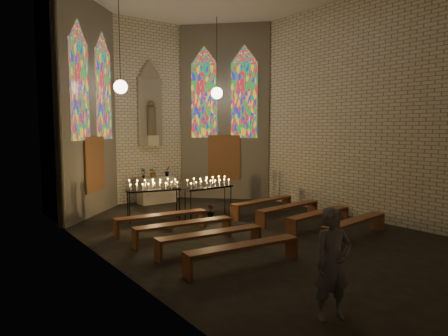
{
  "coord_description": "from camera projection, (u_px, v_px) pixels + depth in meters",
  "views": [
    {
      "loc": [
        -6.94,
        -8.36,
        2.86
      ],
      "look_at": [
        -0.24,
        0.73,
        1.75
      ],
      "focal_mm": 32.0,
      "sensor_mm": 36.0,
      "label": 1
    }
  ],
  "objects": [
    {
      "name": "pew_right_0",
      "position": [
        262.0,
        203.0,
        13.3
      ],
      "size": [
        2.63,
        0.65,
        0.5
      ],
      "rotation": [
        0.0,
        0.0,
        0.11
      ],
      "color": "brown",
      "rests_on": "ground"
    },
    {
      "name": "pew_right_3",
      "position": [
        355.0,
        223.0,
        10.41
      ],
      "size": [
        2.63,
        0.65,
        0.5
      ],
      "rotation": [
        0.0,
        0.0,
        0.11
      ],
      "color": "brown",
      "rests_on": "ground"
    },
    {
      "name": "pew_left_2",
      "position": [
        210.0,
        236.0,
        9.16
      ],
      "size": [
        2.63,
        0.65,
        0.5
      ],
      "rotation": [
        0.0,
        0.0,
        -0.11
      ],
      "color": "brown",
      "rests_on": "ground"
    },
    {
      "name": "pew_right_2",
      "position": [
        319.0,
        215.0,
        11.37
      ],
      "size": [
        2.63,
        0.65,
        0.5
      ],
      "rotation": [
        0.0,
        0.0,
        0.11
      ],
      "color": "brown",
      "rests_on": "ground"
    },
    {
      "name": "altar",
      "position": [
        157.0,
        190.0,
        15.39
      ],
      "size": [
        1.4,
        0.6,
        1.0
      ],
      "primitive_type": "cube",
      "color": "beige",
      "rests_on": "ground"
    },
    {
      "name": "floor",
      "position": [
        247.0,
        232.0,
        11.08
      ],
      "size": [
        12.0,
        12.0,
        0.0
      ],
      "primitive_type": "plane",
      "color": "black",
      "rests_on": "ground"
    },
    {
      "name": "pew_right_1",
      "position": [
        288.0,
        208.0,
        12.34
      ],
      "size": [
        2.63,
        0.65,
        0.5
      ],
      "rotation": [
        0.0,
        0.0,
        0.11
      ],
      "color": "brown",
      "rests_on": "ground"
    },
    {
      "name": "votive_stand_left",
      "position": [
        154.0,
        187.0,
        12.37
      ],
      "size": [
        1.71,
        0.76,
        1.22
      ],
      "rotation": [
        0.0,
        0.0,
        -0.23
      ],
      "color": "black",
      "rests_on": "ground"
    },
    {
      "name": "aisle_flower_pot",
      "position": [
        210.0,
        211.0,
        12.86
      ],
      "size": [
        0.25,
        0.25,
        0.41
      ],
      "primitive_type": "imported",
      "rotation": [
        0.0,
        0.0,
        -0.09
      ],
      "color": "#4C723F",
      "rests_on": "ground"
    },
    {
      "name": "pew_left_3",
      "position": [
        243.0,
        248.0,
        8.2
      ],
      "size": [
        2.63,
        0.65,
        0.5
      ],
      "rotation": [
        0.0,
        0.0,
        -0.11
      ],
      "color": "brown",
      "rests_on": "ground"
    },
    {
      "name": "room",
      "position": [
        183.0,
        103.0,
        13.41
      ],
      "size": [
        8.22,
        12.43,
        7.0
      ],
      "color": "beige",
      "rests_on": "ground"
    },
    {
      "name": "pew_left_1",
      "position": [
        184.0,
        226.0,
        10.12
      ],
      "size": [
        2.63,
        0.65,
        0.5
      ],
      "rotation": [
        0.0,
        0.0,
        -0.11
      ],
      "color": "brown",
      "rests_on": "ground"
    },
    {
      "name": "visitor",
      "position": [
        333.0,
        264.0,
        5.96
      ],
      "size": [
        0.72,
        0.59,
        1.7
      ],
      "primitive_type": "imported",
      "rotation": [
        0.0,
        0.0,
        -0.33
      ],
      "color": "#51515C",
      "rests_on": "ground"
    },
    {
      "name": "pew_left_0",
      "position": [
        162.0,
        217.0,
        11.09
      ],
      "size": [
        2.63,
        0.65,
        0.5
      ],
      "rotation": [
        0.0,
        0.0,
        -0.11
      ],
      "color": "brown",
      "rests_on": "ground"
    },
    {
      "name": "flower_vase_left",
      "position": [
        143.0,
        173.0,
        15.0
      ],
      "size": [
        0.22,
        0.16,
        0.38
      ],
      "primitive_type": "imported",
      "rotation": [
        0.0,
        0.0,
        -0.13
      ],
      "color": "#4C723F",
      "rests_on": "altar"
    },
    {
      "name": "flower_vase_right",
      "position": [
        167.0,
        171.0,
        15.68
      ],
      "size": [
        0.25,
        0.22,
        0.4
      ],
      "primitive_type": "imported",
      "rotation": [
        0.0,
        0.0,
        0.23
      ],
      "color": "#4C723F",
      "rests_on": "altar"
    },
    {
      "name": "votive_stand_right",
      "position": [
        209.0,
        185.0,
        12.76
      ],
      "size": [
        1.72,
        0.48,
        1.25
      ],
      "rotation": [
        0.0,
        0.0,
        0.04
      ],
      "color": "black",
      "rests_on": "ground"
    },
    {
      "name": "flower_vase_center",
      "position": [
        153.0,
        172.0,
        15.28
      ],
      "size": [
        0.43,
        0.39,
        0.42
      ],
      "primitive_type": "imported",
      "rotation": [
        0.0,
        0.0,
        -0.17
      ],
      "color": "#4C723F",
      "rests_on": "altar"
    }
  ]
}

